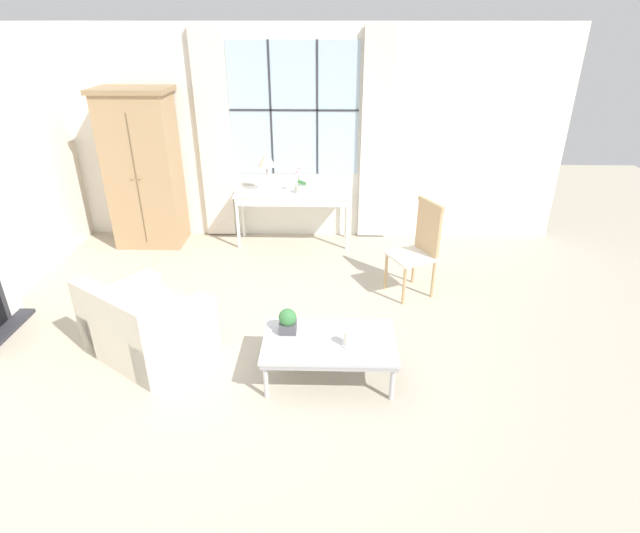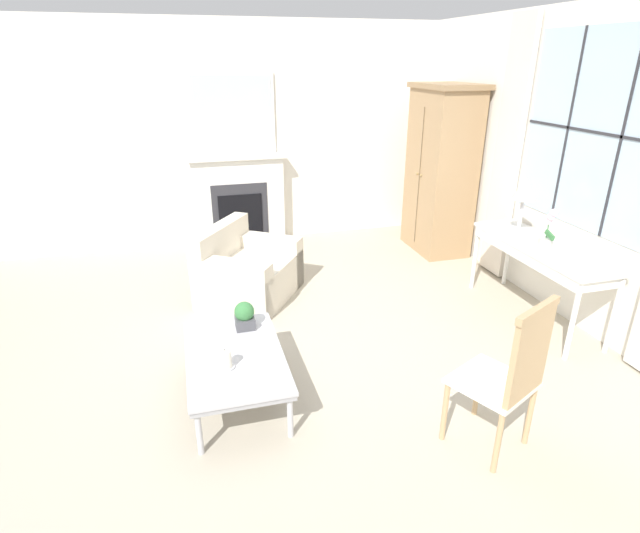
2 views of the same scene
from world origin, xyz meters
TOP-DOWN VIEW (x-y plane):
  - ground_plane at (0.00, 0.00)m, footprint 14.00×14.00m
  - wall_back_windowed at (0.00, 3.02)m, footprint 7.20×0.14m
  - wall_left at (-3.03, 0.60)m, footprint 0.06×7.20m
  - fireplace at (-2.91, 0.23)m, footprint 0.34×1.27m
  - armoire at (-1.99, 2.67)m, footprint 0.96×0.63m
  - console_table at (-0.02, 2.70)m, footprint 1.55×0.49m
  - table_lamp at (-0.35, 2.66)m, footprint 0.23×0.23m
  - potted_orchid at (0.07, 2.65)m, footprint 0.16×0.13m
  - armchair_upholstered at (-1.19, 0.09)m, footprint 1.28×1.23m
  - side_chair_wooden at (1.49, 1.33)m, footprint 0.59×0.59m
  - coffee_table at (0.50, -0.22)m, footprint 1.13×0.68m
  - potted_plant_small at (0.14, -0.10)m, footprint 0.16×0.16m
  - pillar_candle at (0.66, -0.30)m, footprint 0.12×0.12m

SIDE VIEW (x-z plane):
  - ground_plane at x=0.00m, z-range 0.00..0.00m
  - armchair_upholstered at x=-1.19m, z-range -0.11..0.64m
  - coffee_table at x=0.50m, z-range 0.15..0.52m
  - pillar_candle at x=0.66m, z-range 0.36..0.52m
  - potted_plant_small at x=0.14m, z-range 0.37..0.59m
  - side_chair_wooden at x=1.49m, z-range 0.06..1.13m
  - console_table at x=-0.02m, z-range 0.29..1.03m
  - fireplace at x=-2.91m, z-range -0.38..1.81m
  - potted_orchid at x=0.07m, z-range 0.70..1.08m
  - armoire at x=-1.99m, z-range 0.01..2.07m
  - table_lamp at x=-0.35m, z-range 0.90..1.45m
  - wall_left at x=-3.03m, z-range 0.00..2.80m
  - wall_back_windowed at x=0.00m, z-range 0.01..2.81m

